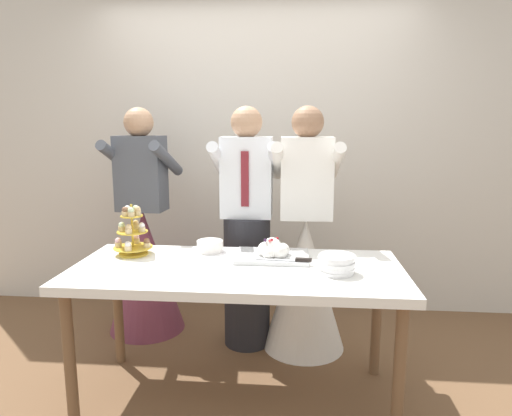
% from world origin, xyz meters
% --- Properties ---
extents(ground_plane, '(8.00, 8.00, 0.00)m').
position_xyz_m(ground_plane, '(0.00, 0.00, 0.00)').
color(ground_plane, brown).
extents(rear_wall, '(5.20, 0.10, 2.90)m').
position_xyz_m(rear_wall, '(0.00, 1.41, 1.45)').
color(rear_wall, beige).
rests_on(rear_wall, ground_plane).
extents(dessert_table, '(1.80, 0.80, 0.78)m').
position_xyz_m(dessert_table, '(0.00, 0.00, 0.70)').
color(dessert_table, white).
rests_on(dessert_table, ground_plane).
extents(cupcake_stand, '(0.23, 0.23, 0.31)m').
position_xyz_m(cupcake_stand, '(-0.65, 0.18, 0.90)').
color(cupcake_stand, gold).
rests_on(cupcake_stand, dessert_table).
extents(main_cake_tray, '(0.44, 0.31, 0.13)m').
position_xyz_m(main_cake_tray, '(0.19, 0.17, 0.82)').
color(main_cake_tray, silver).
rests_on(main_cake_tray, dessert_table).
extents(plate_stack, '(0.20, 0.20, 0.10)m').
position_xyz_m(plate_stack, '(0.53, -0.06, 0.82)').
color(plate_stack, white).
rests_on(plate_stack, dessert_table).
extents(round_cake, '(0.24, 0.24, 0.08)m').
position_xyz_m(round_cake, '(-0.20, 0.25, 0.81)').
color(round_cake, white).
rests_on(round_cake, dessert_table).
extents(person_groom, '(0.46, 0.49, 1.66)m').
position_xyz_m(person_groom, '(-0.02, 0.66, 0.75)').
color(person_groom, '#232328').
rests_on(person_groom, ground_plane).
extents(person_bride, '(0.56, 0.56, 1.66)m').
position_xyz_m(person_bride, '(0.38, 0.64, 0.58)').
color(person_bride, white).
rests_on(person_bride, ground_plane).
extents(person_guest, '(0.56, 0.56, 1.66)m').
position_xyz_m(person_guest, '(-0.80, 0.82, 0.58)').
color(person_guest, brown).
rests_on(person_guest, ground_plane).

